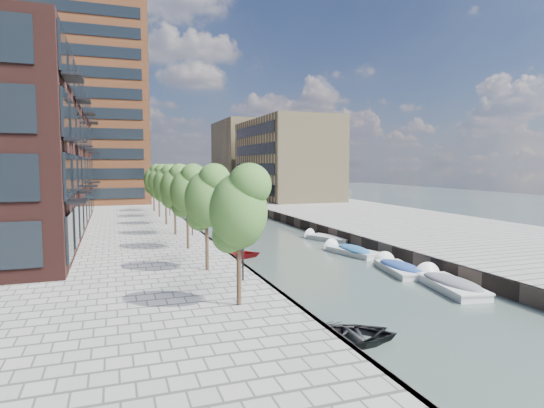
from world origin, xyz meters
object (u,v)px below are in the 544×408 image
bridge (188,194)px  sloop_1 (337,343)px  tree_6 (153,178)px  tree_4 (165,182)px  tree_5 (159,180)px  car (261,195)px  tree_0 (238,206)px  sloop_3 (192,225)px  tree_2 (187,189)px  motorboat_1 (447,284)px  motorboat_4 (256,215)px  sloop_2 (229,258)px  motorboat_3 (350,251)px  tree_3 (174,185)px  sloop_4 (193,225)px  motorboat_0 (397,268)px  sloop_0 (343,342)px  motorboat_2 (325,239)px  tree_1 (206,195)px

bridge → sloop_1: bridge is taller
bridge → tree_6: tree_6 is taller
tree_4 → sloop_1: size_ratio=1.28×
tree_5 → car: tree_5 is taller
tree_0 → sloop_3: 34.50m
tree_2 → sloop_3: (3.58, 19.90, -5.31)m
motorboat_1 → motorboat_4: 38.10m
sloop_1 → car: (16.98, 62.09, 1.58)m
bridge → sloop_2: size_ratio=2.75×
motorboat_3 → tree_4: bearing=129.6°
tree_6 → sloop_2: bearing=-83.4°
tree_6 → motorboat_3: 32.16m
tree_3 → sloop_4: tree_3 is taller
sloop_2 → motorboat_0: 12.36m
sloop_0 → motorboat_1: 10.74m
tree_4 → motorboat_1: (12.89, -25.90, -5.09)m
sloop_3 → motorboat_2: bearing=-125.7°
tree_3 → sloop_1: bearing=-82.4°
tree_6 → motorboat_2: (13.63, -22.60, -5.21)m
sloop_0 → motorboat_1: bearing=-45.3°
tree_0 → car: size_ratio=1.75×
sloop_3 → motorboat_1: (9.31, -31.79, 0.22)m
sloop_0 → sloop_2: sloop_2 is taller
motorboat_3 → motorboat_4: size_ratio=0.96×
tree_1 → motorboat_4: 36.16m
sloop_2 → tree_2: bearing=115.1°
motorboat_2 → tree_3: bearing=173.3°
tree_2 → car: 49.54m
tree_6 → tree_5: bearing=-90.0°
motorboat_2 → motorboat_3: size_ratio=0.97×
sloop_2 → bridge: bearing=9.6°
motorboat_1 → tree_2: bearing=137.3°
motorboat_0 → car: size_ratio=1.53×
bridge → car: size_ratio=3.83×
tree_5 → sloop_3: bearing=-17.1°
sloop_1 → bridge: bearing=-4.2°
motorboat_2 → sloop_0: bearing=-114.5°
tree_2 → motorboat_3: size_ratio=1.13×
bridge → tree_2: tree_2 is taller
bridge → tree_6: bearing=-108.1°
tree_3 → tree_6: bearing=90.0°
tree_5 → tree_0: bearing=-90.0°
car → sloop_0: bearing=-80.4°
tree_1 → tree_5: (0.00, 28.00, 0.00)m
bridge → motorboat_3: (4.04, -55.17, -1.19)m
motorboat_2 → motorboat_4: bearing=90.6°
tree_4 → tree_2: bearing=-90.0°
sloop_1 → motorboat_1: bearing=-62.1°
motorboat_0 → car: (7.57, 52.52, 1.38)m
motorboat_0 → motorboat_4: motorboat_4 is taller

